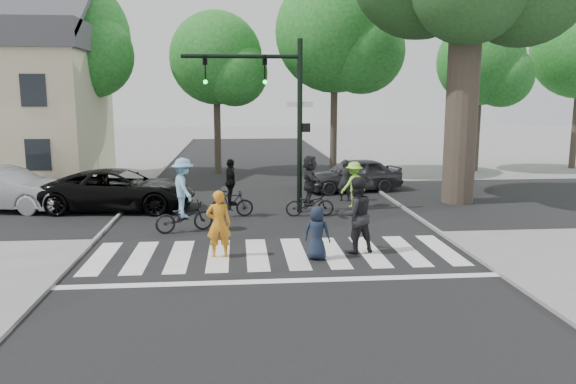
{
  "coord_description": "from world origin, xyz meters",
  "views": [
    {
      "loc": [
        -0.97,
        -13.21,
        4.14
      ],
      "look_at": [
        0.5,
        3.0,
        1.3
      ],
      "focal_mm": 35.0,
      "sensor_mm": 36.0,
      "label": 1
    }
  ],
  "objects_px": {
    "cyclist_left": "(184,200)",
    "car_grey": "(353,175)",
    "pedestrian_woman": "(219,224)",
    "car_suv": "(120,190)",
    "pedestrian_child": "(317,233)",
    "traffic_signal": "(275,101)",
    "pedestrian_adult": "(356,215)",
    "car_silver": "(3,189)",
    "cyclist_right": "(310,189)",
    "cyclist_mid": "(231,193)"
  },
  "relations": [
    {
      "from": "pedestrian_adult",
      "to": "car_grey",
      "type": "bearing_deg",
      "value": -117.16
    },
    {
      "from": "cyclist_left",
      "to": "cyclist_mid",
      "type": "bearing_deg",
      "value": 54.65
    },
    {
      "from": "pedestrian_adult",
      "to": "car_suv",
      "type": "distance_m",
      "value": 9.61
    },
    {
      "from": "pedestrian_woman",
      "to": "car_suv",
      "type": "xyz_separation_m",
      "value": [
        -3.74,
        6.31,
        -0.13
      ]
    },
    {
      "from": "pedestrian_child",
      "to": "cyclist_left",
      "type": "bearing_deg",
      "value": -18.59
    },
    {
      "from": "cyclist_left",
      "to": "car_silver",
      "type": "bearing_deg",
      "value": 150.65
    },
    {
      "from": "pedestrian_child",
      "to": "cyclist_left",
      "type": "xyz_separation_m",
      "value": [
        -3.61,
        3.24,
        0.29
      ]
    },
    {
      "from": "pedestrian_child",
      "to": "car_grey",
      "type": "height_order",
      "value": "car_grey"
    },
    {
      "from": "traffic_signal",
      "to": "car_grey",
      "type": "relative_size",
      "value": 1.42
    },
    {
      "from": "pedestrian_adult",
      "to": "car_grey",
      "type": "relative_size",
      "value": 0.48
    },
    {
      "from": "cyclist_left",
      "to": "traffic_signal",
      "type": "bearing_deg",
      "value": 40.38
    },
    {
      "from": "car_silver",
      "to": "car_grey",
      "type": "relative_size",
      "value": 1.13
    },
    {
      "from": "cyclist_right",
      "to": "car_suv",
      "type": "bearing_deg",
      "value": 166.04
    },
    {
      "from": "cyclist_left",
      "to": "car_grey",
      "type": "bearing_deg",
      "value": 45.49
    },
    {
      "from": "pedestrian_woman",
      "to": "car_silver",
      "type": "distance_m",
      "value": 10.28
    },
    {
      "from": "car_grey",
      "to": "car_silver",
      "type": "bearing_deg",
      "value": -88.59
    },
    {
      "from": "pedestrian_woman",
      "to": "cyclist_right",
      "type": "relative_size",
      "value": 0.83
    },
    {
      "from": "traffic_signal",
      "to": "pedestrian_adult",
      "type": "bearing_deg",
      "value": -71.56
    },
    {
      "from": "cyclist_left",
      "to": "car_suv",
      "type": "height_order",
      "value": "cyclist_left"
    },
    {
      "from": "cyclist_right",
      "to": "car_silver",
      "type": "height_order",
      "value": "cyclist_right"
    },
    {
      "from": "traffic_signal",
      "to": "pedestrian_adult",
      "type": "height_order",
      "value": "traffic_signal"
    },
    {
      "from": "pedestrian_woman",
      "to": "car_silver",
      "type": "relative_size",
      "value": 0.36
    },
    {
      "from": "cyclist_right",
      "to": "car_suv",
      "type": "relative_size",
      "value": 0.39
    },
    {
      "from": "cyclist_left",
      "to": "car_grey",
      "type": "distance_m",
      "value": 9.4
    },
    {
      "from": "pedestrian_adult",
      "to": "cyclist_left",
      "type": "height_order",
      "value": "cyclist_left"
    },
    {
      "from": "cyclist_right",
      "to": "car_suv",
      "type": "height_order",
      "value": "cyclist_right"
    },
    {
      "from": "pedestrian_adult",
      "to": "car_suv",
      "type": "bearing_deg",
      "value": -56.32
    },
    {
      "from": "cyclist_left",
      "to": "car_grey",
      "type": "relative_size",
      "value": 0.54
    },
    {
      "from": "pedestrian_adult",
      "to": "cyclist_left",
      "type": "distance_m",
      "value": 5.44
    },
    {
      "from": "traffic_signal",
      "to": "pedestrian_woman",
      "type": "xyz_separation_m",
      "value": [
        -1.83,
        -5.32,
        -3.03
      ]
    },
    {
      "from": "traffic_signal",
      "to": "pedestrian_child",
      "type": "distance_m",
      "value": 6.63
    },
    {
      "from": "car_grey",
      "to": "pedestrian_adult",
      "type": "bearing_deg",
      "value": -22.12
    },
    {
      "from": "pedestrian_child",
      "to": "car_silver",
      "type": "distance_m",
      "value": 12.53
    },
    {
      "from": "cyclist_right",
      "to": "pedestrian_child",
      "type": "bearing_deg",
      "value": -95.32
    },
    {
      "from": "pedestrian_child",
      "to": "car_suv",
      "type": "height_order",
      "value": "car_suv"
    },
    {
      "from": "cyclist_left",
      "to": "car_suv",
      "type": "distance_m",
      "value": 4.38
    },
    {
      "from": "pedestrian_woman",
      "to": "pedestrian_adult",
      "type": "distance_m",
      "value": 3.58
    },
    {
      "from": "car_suv",
      "to": "car_grey",
      "type": "height_order",
      "value": "car_suv"
    },
    {
      "from": "cyclist_left",
      "to": "cyclist_mid",
      "type": "xyz_separation_m",
      "value": [
        1.4,
        1.97,
        -0.16
      ]
    },
    {
      "from": "cyclist_mid",
      "to": "car_grey",
      "type": "bearing_deg",
      "value": 42.36
    },
    {
      "from": "pedestrian_woman",
      "to": "cyclist_right",
      "type": "distance_m",
      "value": 5.51
    },
    {
      "from": "car_silver",
      "to": "car_suv",
      "type": "bearing_deg",
      "value": -80.99
    },
    {
      "from": "pedestrian_child",
      "to": "car_suv",
      "type": "distance_m",
      "value": 9.18
    },
    {
      "from": "pedestrian_woman",
      "to": "pedestrian_adult",
      "type": "xyz_separation_m",
      "value": [
        3.58,
        0.08,
        0.14
      ]
    },
    {
      "from": "traffic_signal",
      "to": "car_grey",
      "type": "distance_m",
      "value": 6.38
    },
    {
      "from": "pedestrian_woman",
      "to": "car_suv",
      "type": "height_order",
      "value": "pedestrian_woman"
    },
    {
      "from": "pedestrian_woman",
      "to": "pedestrian_adult",
      "type": "bearing_deg",
      "value": 177.13
    },
    {
      "from": "traffic_signal",
      "to": "car_grey",
      "type": "height_order",
      "value": "traffic_signal"
    },
    {
      "from": "cyclist_right",
      "to": "cyclist_mid",
      "type": "bearing_deg",
      "value": 177.43
    },
    {
      "from": "traffic_signal",
      "to": "car_silver",
      "type": "relative_size",
      "value": 1.26
    }
  ]
}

